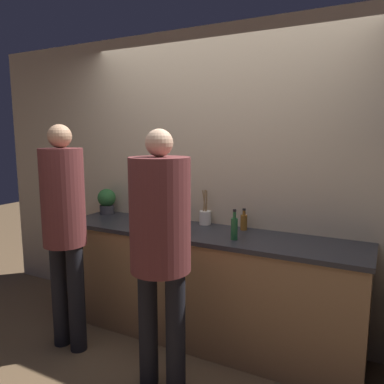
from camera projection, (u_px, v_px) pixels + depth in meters
ground_plane at (184, 358)px, 2.89m from camera, size 14.00×14.00×0.00m
wall_back at (219, 181)px, 3.26m from camera, size 5.20×0.06×2.60m
counter at (204, 285)px, 3.12m from camera, size 2.55×0.63×0.93m
person_left at (64, 220)px, 2.88m from camera, size 0.33×0.33×1.78m
person_center at (160, 236)px, 2.39m from camera, size 0.39×0.39×1.74m
fruit_bowl at (163, 215)px, 3.39m from camera, size 0.30×0.30×0.14m
utensil_crock at (205, 217)px, 3.26m from camera, size 0.10×0.10×0.30m
bottle_green at (234, 228)px, 2.79m from camera, size 0.05×0.05×0.23m
bottle_amber at (244, 222)px, 3.07m from camera, size 0.06×0.06×0.18m
cup_red at (185, 227)px, 2.99m from camera, size 0.08×0.08×0.10m
potted_plant at (107, 201)px, 3.70m from camera, size 0.18×0.18×0.25m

